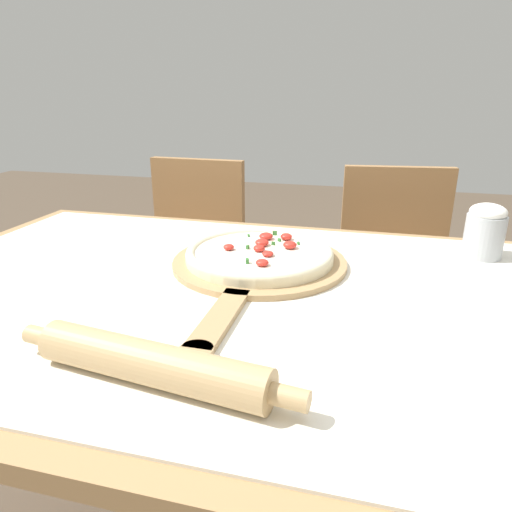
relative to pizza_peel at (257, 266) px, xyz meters
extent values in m
cube|color=#A87F51|center=(-0.04, -0.11, -0.03)|extent=(1.38, 0.92, 0.03)
cylinder|color=#A87F51|center=(-0.68, 0.29, -0.41)|extent=(0.06, 0.06, 0.75)
cylinder|color=#A87F51|center=(0.59, 0.29, -0.41)|extent=(0.06, 0.06, 0.75)
cube|color=white|center=(-0.04, -0.11, -0.01)|extent=(1.30, 0.84, 0.00)
cylinder|color=tan|center=(0.00, 0.02, 0.00)|extent=(0.37, 0.37, 0.01)
cube|color=tan|center=(0.00, -0.24, 0.00)|extent=(0.04, 0.21, 0.01)
cylinder|color=tan|center=(0.00, -0.35, 0.00)|extent=(0.05, 0.05, 0.01)
cylinder|color=beige|center=(0.00, 0.02, 0.01)|extent=(0.31, 0.31, 0.02)
torus|color=beige|center=(0.00, 0.02, 0.02)|extent=(0.31, 0.31, 0.02)
cylinder|color=white|center=(0.00, 0.02, 0.02)|extent=(0.27, 0.27, 0.00)
ellipsoid|color=red|center=(0.04, 0.11, 0.03)|extent=(0.03, 0.03, 0.01)
ellipsoid|color=red|center=(0.00, 0.06, 0.03)|extent=(0.03, 0.03, 0.01)
ellipsoid|color=red|center=(0.06, 0.06, 0.03)|extent=(0.03, 0.03, 0.02)
ellipsoid|color=red|center=(0.00, 0.02, 0.03)|extent=(0.03, 0.03, 0.01)
ellipsoid|color=red|center=(0.02, 0.00, 0.03)|extent=(0.02, 0.02, 0.01)
ellipsoid|color=red|center=(-0.01, 0.10, 0.03)|extent=(0.03, 0.03, 0.01)
ellipsoid|color=red|center=(-0.07, 0.01, 0.03)|extent=(0.02, 0.02, 0.01)
ellipsoid|color=red|center=(0.03, -0.06, 0.03)|extent=(0.03, 0.03, 0.01)
cube|color=#387533|center=(0.03, 0.00, 0.03)|extent=(0.01, 0.01, 0.01)
cube|color=#387533|center=(0.07, 0.08, 0.03)|extent=(0.01, 0.01, 0.01)
cube|color=#387533|center=(0.03, 0.10, 0.03)|extent=(0.01, 0.01, 0.01)
cube|color=#387533|center=(-0.01, -0.05, 0.03)|extent=(0.01, 0.01, 0.01)
cube|color=#387533|center=(0.02, 0.07, 0.03)|extent=(0.01, 0.01, 0.01)
cube|color=#387533|center=(0.05, 0.06, 0.03)|extent=(0.01, 0.01, 0.01)
cube|color=#387533|center=(-0.05, 0.11, 0.03)|extent=(0.01, 0.01, 0.01)
cube|color=#387533|center=(-0.03, 0.03, 0.03)|extent=(0.01, 0.01, 0.01)
cube|color=#387533|center=(0.01, 0.14, 0.03)|extent=(0.01, 0.01, 0.01)
cylinder|color=tan|center=(-0.03, -0.42, 0.02)|extent=(0.32, 0.10, 0.06)
cylinder|color=tan|center=(-0.21, -0.39, 0.02)|extent=(0.05, 0.03, 0.03)
cylinder|color=tan|center=(0.15, -0.44, 0.02)|extent=(0.05, 0.03, 0.03)
cube|color=#A37547|center=(-0.45, 0.62, -0.35)|extent=(0.42, 0.42, 0.02)
cube|color=#A37547|center=(-0.45, 0.81, -0.12)|extent=(0.38, 0.05, 0.44)
cylinder|color=#A37547|center=(-0.62, 0.47, -0.58)|extent=(0.04, 0.04, 0.42)
cylinder|color=#A37547|center=(-0.30, 0.46, -0.58)|extent=(0.04, 0.04, 0.42)
cylinder|color=#A37547|center=(-0.61, 0.79, -0.58)|extent=(0.04, 0.04, 0.42)
cylinder|color=#A37547|center=(-0.29, 0.78, -0.58)|extent=(0.04, 0.04, 0.42)
cube|color=#A37547|center=(0.33, 0.62, -0.35)|extent=(0.44, 0.44, 0.02)
cube|color=#A37547|center=(0.31, 0.80, -0.12)|extent=(0.38, 0.08, 0.44)
cylinder|color=#A37547|center=(0.19, 0.45, -0.58)|extent=(0.04, 0.04, 0.42)
cylinder|color=#A37547|center=(0.51, 0.48, -0.58)|extent=(0.04, 0.04, 0.42)
cylinder|color=#A37547|center=(0.16, 0.76, -0.58)|extent=(0.04, 0.04, 0.42)
cylinder|color=#A37547|center=(0.47, 0.80, -0.58)|extent=(0.04, 0.04, 0.42)
cylinder|color=#B2B7BC|center=(0.47, 0.20, 0.04)|extent=(0.08, 0.08, 0.09)
ellipsoid|color=white|center=(0.47, 0.20, 0.10)|extent=(0.08, 0.08, 0.04)
camera|label=1|loc=(0.22, -0.86, 0.35)|focal=32.00mm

